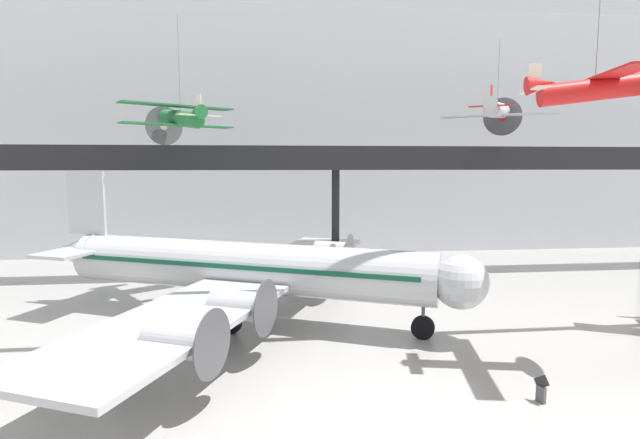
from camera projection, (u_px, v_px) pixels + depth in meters
name	position (u px, v px, depth m)	size (l,w,h in m)	color
hangar_back_wall	(321.00, 133.00, 54.39)	(140.00, 3.00, 26.18)	silver
mezzanine_walkway	(337.00, 166.00, 42.90)	(110.00, 3.20, 11.22)	black
airliner_silver_main	(243.00, 268.00, 30.78)	(27.54, 32.41, 9.23)	#B7BABF
suspended_plane_red_highwing	(595.00, 88.00, 22.46)	(6.11, 7.40, 8.60)	red
suspended_plane_green_biplane	(180.00, 118.00, 35.51)	(7.65, 6.96, 8.91)	#1E6B33
suspended_plane_silver_racer	(497.00, 110.00, 42.02)	(8.82, 8.06, 7.83)	silver
info_sign_pedestal	(541.00, 392.00, 20.36)	(0.30, 0.75, 1.24)	#4C4C51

